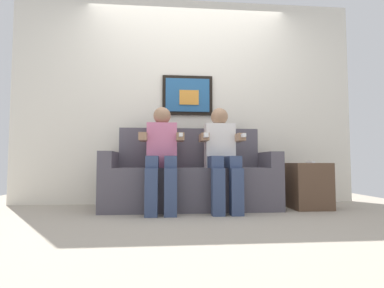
% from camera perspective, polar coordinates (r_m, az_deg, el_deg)
% --- Properties ---
extents(ground_plane, '(5.57, 5.57, 0.00)m').
position_cam_1_polar(ground_plane, '(2.97, 0.26, -13.42)').
color(ground_plane, '#9E9384').
extents(back_wall_assembly, '(4.28, 0.10, 2.60)m').
position_cam_1_polar(back_wall_assembly, '(3.77, -0.82, 8.57)').
color(back_wall_assembly, silver).
rests_on(back_wall_assembly, ground_plane).
extents(couch, '(1.88, 0.58, 0.90)m').
position_cam_1_polar(couch, '(3.26, -0.27, -7.02)').
color(couch, '#514C56').
rests_on(couch, ground_plane).
extents(person_on_left, '(0.46, 0.56, 1.11)m').
position_cam_1_polar(person_on_left, '(3.08, -5.90, -1.74)').
color(person_on_left, pink).
rests_on(person_on_left, ground_plane).
extents(person_on_right, '(0.46, 0.56, 1.11)m').
position_cam_1_polar(person_on_right, '(3.13, 5.78, -1.76)').
color(person_on_right, white).
rests_on(person_on_right, ground_plane).
extents(side_table_right, '(0.40, 0.40, 0.50)m').
position_cam_1_polar(side_table_right, '(3.51, 21.59, -7.54)').
color(side_table_right, brown).
rests_on(side_table_right, ground_plane).
extents(spare_remote_on_table, '(0.04, 0.13, 0.02)m').
position_cam_1_polar(spare_remote_on_table, '(3.40, 22.05, -3.28)').
color(spare_remote_on_table, white).
rests_on(spare_remote_on_table, side_table_right).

